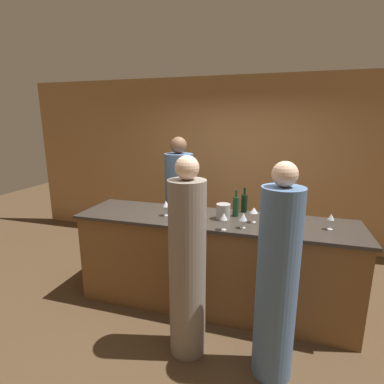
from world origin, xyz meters
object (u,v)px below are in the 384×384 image
(wine_bottle_1, at_px, (236,206))
(ice_bucket, at_px, (223,211))
(guest_0, at_px, (187,266))
(wine_bottle_0, at_px, (244,203))
(guest_1, at_px, (277,282))
(bartender, at_px, (179,208))

(wine_bottle_1, height_order, ice_bucket, wine_bottle_1)
(guest_0, height_order, wine_bottle_0, guest_0)
(wine_bottle_0, bearing_deg, wine_bottle_1, -110.05)
(guest_1, xyz_separation_m, wine_bottle_0, (-0.41, 1.13, 0.32))
(wine_bottle_0, relative_size, ice_bucket, 1.73)
(guest_0, xyz_separation_m, wine_bottle_1, (0.28, 0.90, 0.32))
(guest_0, height_order, wine_bottle_1, guest_0)
(guest_0, bearing_deg, ice_bucket, 77.90)
(bartender, xyz_separation_m, guest_1, (1.39, -1.64, -0.02))
(wine_bottle_0, relative_size, wine_bottle_1, 0.96)
(wine_bottle_1, distance_m, ice_bucket, 0.18)
(bartender, xyz_separation_m, guest_0, (0.63, -1.60, -0.01))
(guest_1, bearing_deg, guest_0, 176.67)
(ice_bucket, bearing_deg, guest_1, -53.59)
(guest_1, relative_size, wine_bottle_0, 6.26)
(ice_bucket, bearing_deg, bartender, 133.62)
(bartender, height_order, guest_0, bartender)
(wine_bottle_1, xyz_separation_m, ice_bucket, (-0.11, -0.13, -0.03))
(guest_0, bearing_deg, wine_bottle_0, 72.35)
(bartender, distance_m, wine_bottle_0, 1.14)
(guest_1, distance_m, ice_bucket, 1.04)
(guest_1, xyz_separation_m, wine_bottle_1, (-0.48, 0.94, 0.33))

